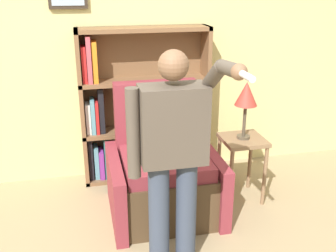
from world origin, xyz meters
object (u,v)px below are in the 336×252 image
(side_table, at_px, (242,151))
(bookcase, at_px, (134,108))
(person_standing, at_px, (173,151))
(table_lamp, at_px, (246,96))
(armchair, at_px, (163,173))

(side_table, bearing_deg, bookcase, 143.41)
(bookcase, distance_m, side_table, 1.19)
(person_standing, relative_size, table_lamp, 2.99)
(table_lamp, bearing_deg, person_standing, -137.54)
(bookcase, bearing_deg, side_table, -36.59)
(person_standing, height_order, side_table, person_standing)
(bookcase, xyz_separation_m, armchair, (0.15, -0.72, -0.41))
(bookcase, xyz_separation_m, person_standing, (0.07, -1.48, 0.15))
(armchair, height_order, table_lamp, table_lamp)
(armchair, xyz_separation_m, side_table, (0.78, 0.03, 0.13))
(table_lamp, bearing_deg, bookcase, 143.41)
(person_standing, bearing_deg, side_table, 42.46)
(armchair, relative_size, table_lamp, 2.13)
(bookcase, height_order, table_lamp, bookcase)
(side_table, xyz_separation_m, table_lamp, (0.00, -0.00, 0.54))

